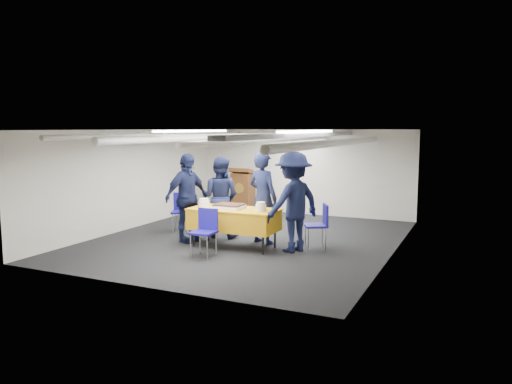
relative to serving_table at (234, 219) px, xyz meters
The scene contains 14 objects.
ground 0.91m from the serving_table, 94.20° to the left, with size 7.00×7.00×0.00m, color black.
room_shell 1.69m from the serving_table, 87.96° to the left, with size 6.00×7.00×2.30m.
serving_table is the anchor object (origin of this frame).
sheet_cake 0.27m from the serving_table, 151.70° to the right, with size 0.56×0.44×0.10m.
plate_stack_left 0.71m from the serving_table, behind, with size 0.22×0.22×0.17m.
plate_stack_right 0.67m from the serving_table, ahead, with size 0.21×0.21×0.18m.
podium 4.11m from the serving_table, 113.69° to the left, with size 0.62×0.53×1.25m.
chair_near 0.82m from the serving_table, 102.33° to the right, with size 0.43×0.43×0.87m.
chair_right 1.68m from the serving_table, 21.99° to the left, with size 0.57×0.57×0.87m.
chair_left 2.02m from the serving_table, 153.31° to the left, with size 0.56×0.56×0.87m.
sailor_a 0.77m from the serving_table, 56.48° to the left, with size 0.68×0.45×1.87m, color black.
sailor_b 1.03m from the serving_table, 134.60° to the left, with size 0.84×0.65×1.73m, color black.
sailor_c 1.16m from the serving_table, behind, with size 1.07×0.45×1.83m, color black.
sailor_d 1.24m from the serving_table, ahead, with size 1.23×0.70×1.90m, color black.
Camera 1 is at (4.47, -9.30, 2.34)m, focal length 35.00 mm.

